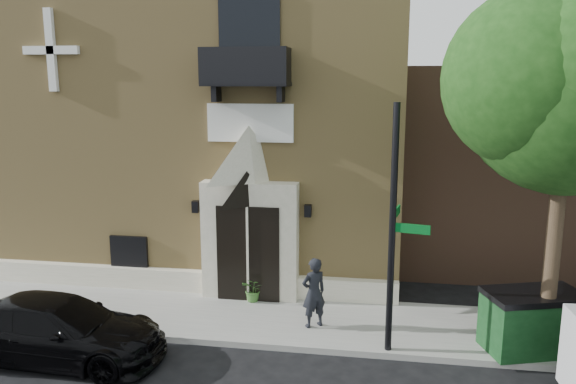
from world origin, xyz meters
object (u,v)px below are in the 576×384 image
black_sedan (58,329)px  street_sign (393,230)px  dumpster (533,321)px  pedestrian_near (314,293)px

black_sedan → street_sign: size_ratio=0.87×
black_sedan → dumpster: bearing=-79.5°
dumpster → black_sedan: bearing=172.3°
dumpster → pedestrian_near: (-4.87, 0.45, 0.18)m
black_sedan → dumpster: 10.36m
street_sign → dumpster: 3.73m
street_sign → dumpster: size_ratio=2.34×
black_sedan → dumpster: size_ratio=2.05×
street_sign → dumpster: (3.08, 0.45, -2.05)m
black_sedan → street_sign: 7.57m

